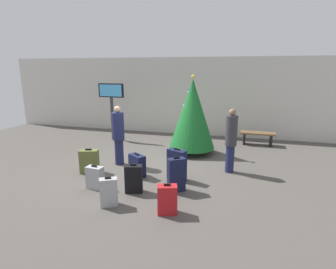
{
  "coord_description": "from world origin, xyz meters",
  "views": [
    {
      "loc": [
        2.7,
        -6.8,
        2.79
      ],
      "look_at": [
        0.65,
        0.57,
        0.9
      ],
      "focal_mm": 28.89,
      "sensor_mm": 36.0,
      "label": 1
    }
  ],
  "objects_px": {
    "suitcase_1": "(177,165)",
    "suitcase_4": "(176,175)",
    "holiday_tree": "(192,114)",
    "suitcase_7": "(95,178)",
    "waiting_bench": "(258,136)",
    "flight_info_kiosk": "(111,100)",
    "suitcase_2": "(137,166)",
    "suitcase_3": "(134,179)",
    "suitcase_0": "(167,200)",
    "suitcase_5": "(109,192)",
    "traveller_1": "(118,134)",
    "traveller_0": "(231,139)",
    "suitcase_6": "(89,161)"
  },
  "relations": [
    {
      "from": "traveller_1",
      "to": "suitcase_1",
      "type": "xyz_separation_m",
      "value": [
        1.91,
        -0.66,
        -0.52
      ]
    },
    {
      "from": "suitcase_2",
      "to": "suitcase_3",
      "type": "height_order",
      "value": "suitcase_3"
    },
    {
      "from": "suitcase_1",
      "to": "suitcase_2",
      "type": "bearing_deg",
      "value": -176.84
    },
    {
      "from": "suitcase_2",
      "to": "suitcase_7",
      "type": "height_order",
      "value": "suitcase_2"
    },
    {
      "from": "traveller_1",
      "to": "suitcase_0",
      "type": "relative_size",
      "value": 2.78
    },
    {
      "from": "suitcase_4",
      "to": "suitcase_7",
      "type": "bearing_deg",
      "value": -168.74
    },
    {
      "from": "waiting_bench",
      "to": "suitcase_7",
      "type": "relative_size",
      "value": 2.15
    },
    {
      "from": "flight_info_kiosk",
      "to": "suitcase_5",
      "type": "relative_size",
      "value": 3.46
    },
    {
      "from": "suitcase_1",
      "to": "suitcase_7",
      "type": "xyz_separation_m",
      "value": [
        -1.74,
        -1.03,
        -0.13
      ]
    },
    {
      "from": "traveller_0",
      "to": "suitcase_2",
      "type": "height_order",
      "value": "traveller_0"
    },
    {
      "from": "traveller_0",
      "to": "suitcase_6",
      "type": "bearing_deg",
      "value": -163.66
    },
    {
      "from": "suitcase_0",
      "to": "suitcase_4",
      "type": "relative_size",
      "value": 0.75
    },
    {
      "from": "holiday_tree",
      "to": "suitcase_6",
      "type": "xyz_separation_m",
      "value": [
        -2.35,
        -2.51,
        -1.01
      ]
    },
    {
      "from": "suitcase_4",
      "to": "flight_info_kiosk",
      "type": "bearing_deg",
      "value": 132.41
    },
    {
      "from": "suitcase_5",
      "to": "suitcase_0",
      "type": "bearing_deg",
      "value": 1.14
    },
    {
      "from": "traveller_0",
      "to": "suitcase_5",
      "type": "distance_m",
      "value": 3.53
    },
    {
      "from": "suitcase_1",
      "to": "suitcase_7",
      "type": "distance_m",
      "value": 2.02
    },
    {
      "from": "suitcase_4",
      "to": "traveller_1",
      "type": "bearing_deg",
      "value": 147.52
    },
    {
      "from": "suitcase_2",
      "to": "suitcase_5",
      "type": "bearing_deg",
      "value": -89.04
    },
    {
      "from": "waiting_bench",
      "to": "suitcase_5",
      "type": "bearing_deg",
      "value": -119.25
    },
    {
      "from": "suitcase_1",
      "to": "suitcase_3",
      "type": "relative_size",
      "value": 1.21
    },
    {
      "from": "traveller_1",
      "to": "suitcase_0",
      "type": "distance_m",
      "value": 3.22
    },
    {
      "from": "waiting_bench",
      "to": "suitcase_1",
      "type": "relative_size",
      "value": 1.5
    },
    {
      "from": "holiday_tree",
      "to": "suitcase_4",
      "type": "bearing_deg",
      "value": -86.07
    },
    {
      "from": "traveller_0",
      "to": "suitcase_7",
      "type": "bearing_deg",
      "value": -147.29
    },
    {
      "from": "flight_info_kiosk",
      "to": "suitcase_0",
      "type": "distance_m",
      "value": 6.26
    },
    {
      "from": "flight_info_kiosk",
      "to": "suitcase_2",
      "type": "distance_m",
      "value": 4.28
    },
    {
      "from": "suitcase_0",
      "to": "suitcase_2",
      "type": "distance_m",
      "value": 2.05
    },
    {
      "from": "suitcase_0",
      "to": "suitcase_2",
      "type": "relative_size",
      "value": 1.0
    },
    {
      "from": "suitcase_4",
      "to": "suitcase_5",
      "type": "bearing_deg",
      "value": -138.61
    },
    {
      "from": "traveller_0",
      "to": "suitcase_5",
      "type": "relative_size",
      "value": 2.74
    },
    {
      "from": "suitcase_0",
      "to": "suitcase_6",
      "type": "relative_size",
      "value": 0.92
    },
    {
      "from": "traveller_0",
      "to": "suitcase_0",
      "type": "height_order",
      "value": "traveller_0"
    },
    {
      "from": "holiday_tree",
      "to": "suitcase_3",
      "type": "relative_size",
      "value": 3.77
    },
    {
      "from": "suitcase_4",
      "to": "suitcase_7",
      "type": "height_order",
      "value": "suitcase_4"
    },
    {
      "from": "suitcase_1",
      "to": "suitcase_3",
      "type": "distance_m",
      "value": 1.24
    },
    {
      "from": "traveller_1",
      "to": "flight_info_kiosk",
      "type": "bearing_deg",
      "value": 120.2
    },
    {
      "from": "suitcase_6",
      "to": "holiday_tree",
      "type": "bearing_deg",
      "value": 46.87
    },
    {
      "from": "holiday_tree",
      "to": "suitcase_7",
      "type": "height_order",
      "value": "holiday_tree"
    },
    {
      "from": "suitcase_0",
      "to": "suitcase_7",
      "type": "relative_size",
      "value": 1.08
    },
    {
      "from": "traveller_1",
      "to": "suitcase_7",
      "type": "distance_m",
      "value": 1.82
    },
    {
      "from": "suitcase_1",
      "to": "suitcase_3",
      "type": "height_order",
      "value": "suitcase_1"
    },
    {
      "from": "waiting_bench",
      "to": "suitcase_6",
      "type": "bearing_deg",
      "value": -137.75
    },
    {
      "from": "waiting_bench",
      "to": "suitcase_1",
      "type": "distance_m",
      "value": 4.48
    },
    {
      "from": "suitcase_1",
      "to": "suitcase_3",
      "type": "xyz_separation_m",
      "value": [
        -0.78,
        -0.97,
        -0.07
      ]
    },
    {
      "from": "suitcase_1",
      "to": "suitcase_4",
      "type": "distance_m",
      "value": 0.67
    },
    {
      "from": "holiday_tree",
      "to": "suitcase_1",
      "type": "relative_size",
      "value": 3.11
    },
    {
      "from": "suitcase_2",
      "to": "suitcase_3",
      "type": "xyz_separation_m",
      "value": [
        0.28,
        -0.91,
        0.03
      ]
    },
    {
      "from": "suitcase_1",
      "to": "suitcase_2",
      "type": "xyz_separation_m",
      "value": [
        -1.06,
        -0.06,
        -0.1
      ]
    },
    {
      "from": "traveller_1",
      "to": "suitcase_5",
      "type": "height_order",
      "value": "traveller_1"
    }
  ]
}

